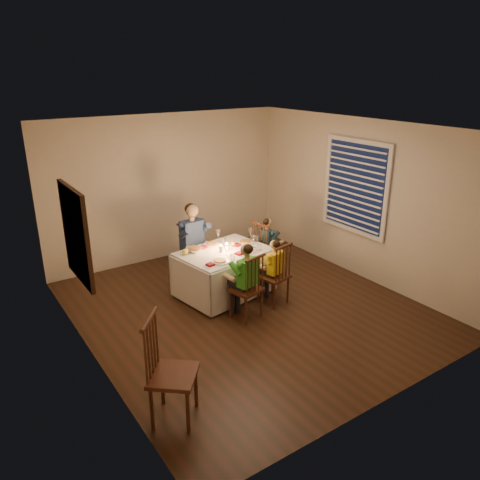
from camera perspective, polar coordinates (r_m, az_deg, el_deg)
ground at (r=6.95m, az=0.81°, el=-8.27°), size 5.00×5.00×0.00m
wall_left at (r=5.54m, az=-18.61°, el=-2.28°), size 0.02×5.00×2.60m
wall_right at (r=7.89m, az=14.45°, el=4.78°), size 0.02×5.00×2.60m
wall_back at (r=8.52m, az=-8.84°, el=6.33°), size 4.50×0.02×2.60m
ceiling at (r=6.15m, az=0.93°, el=13.52°), size 5.00×5.00×0.00m
dining_table at (r=7.17m, az=-1.95°, el=-2.86°), size 1.50×1.19×0.68m
chair_adult at (r=7.90m, az=-5.56°, el=-4.68°), size 0.42×0.41×0.97m
chair_near_left at (r=6.74m, az=0.70°, el=-9.29°), size 0.47×0.46×0.97m
chair_near_right at (r=7.13m, az=4.03°, el=-7.57°), size 0.47×0.45×0.97m
chair_end at (r=8.00m, az=3.27°, el=-4.27°), size 0.43×0.45×0.97m
chair_extra at (r=5.11m, az=-7.85°, el=-20.55°), size 0.64×0.64×1.14m
adult at (r=7.90m, az=-5.56°, el=-4.68°), size 0.51×0.48×1.29m
child_green at (r=6.74m, az=0.70°, el=-9.29°), size 0.44×0.42×1.11m
child_yellow at (r=7.13m, az=4.03°, el=-7.57°), size 0.37×0.35×1.00m
child_teal at (r=8.00m, az=3.27°, el=-4.27°), size 0.34×0.36×1.01m
setting_adult at (r=7.33m, az=-3.42°, el=-0.56°), size 0.30×0.30×0.02m
setting_green at (r=6.70m, az=-2.45°, el=-2.63°), size 0.30×0.30×0.02m
setting_yellow at (r=7.08m, az=0.93°, el=-1.31°), size 0.30×0.30×0.02m
setting_teal at (r=7.41m, az=0.63°, el=-0.28°), size 0.30×0.30×0.02m
candle_left at (r=7.04m, az=-2.35°, el=-1.10°), size 0.06×0.06×0.10m
candle_right at (r=7.11m, az=-1.61°, el=-0.86°), size 0.06×0.06×0.10m
squash at (r=6.98m, az=-6.75°, el=-1.46°), size 0.09×0.09×0.09m
orange_fruit at (r=7.26m, az=-0.83°, el=-0.49°), size 0.08×0.08×0.08m
serving_bowl at (r=7.09m, az=-5.55°, el=-1.19°), size 0.32×0.32×0.06m
wall_mirror at (r=5.75m, az=-19.36°, el=0.60°), size 0.06×0.95×1.15m
window_blinds at (r=7.87m, az=13.83°, el=6.31°), size 0.07×1.34×1.54m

